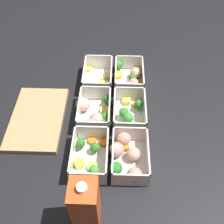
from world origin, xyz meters
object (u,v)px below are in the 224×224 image
container_near_left (127,156)px  container_far_center (95,114)px  container_near_center (131,114)px  container_far_right (100,79)px  container_near_right (130,78)px  container_far_left (90,155)px  juice_carton (85,205)px

container_near_left → container_far_center: bearing=34.2°
container_near_center → container_far_center: bearing=90.8°
container_near_center → container_far_right: size_ratio=0.97×
container_near_center → container_near_right: bearing=-0.2°
container_near_right → container_far_center: (-0.19, 0.13, 0.00)m
container_far_left → juice_carton: 0.20m
container_near_right → container_far_left: size_ratio=1.08×
container_near_left → container_far_right: same height
container_near_center → container_far_center: size_ratio=0.97×
container_near_right → container_far_left: same height
container_near_right → juice_carton: (-0.53, 0.12, 0.07)m
container_near_right → container_far_center: size_ratio=1.02×
container_far_left → container_far_right: same height
juice_carton → container_far_right: bearing=0.1°
container_far_left → juice_carton: (-0.18, -0.01, 0.07)m
container_near_left → container_near_right: 0.35m
container_near_left → container_near_center: 0.17m
container_near_right → juice_carton: 0.55m
container_far_center → juice_carton: bearing=-178.7°
container_near_left → container_far_left: size_ratio=1.08×
container_near_center → container_far_left: 0.21m
container_far_right → juice_carton: size_ratio=0.90×
container_far_left → container_near_left: bearing=-90.5°
container_far_right → container_far_left: bearing=178.8°
container_near_center → container_far_left: size_ratio=1.02×
container_near_right → container_far_right: size_ratio=1.02×
juice_carton → container_near_center: bearing=-18.8°
container_near_center → juice_carton: bearing=161.2°
container_far_left → container_far_right: 0.35m
container_near_left → juice_carton: juice_carton is taller
container_far_right → container_near_center: bearing=-146.4°
container_near_left → container_far_right: bearing=17.0°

